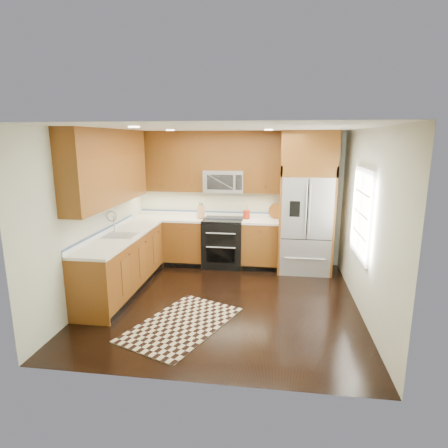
# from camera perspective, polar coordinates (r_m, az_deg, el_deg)

# --- Properties ---
(ground) EXTENTS (4.00, 4.00, 0.00)m
(ground) POSITION_cam_1_polar(r_m,az_deg,el_deg) (5.89, 0.00, -11.71)
(ground) COLOR black
(ground) RESTS_ON ground
(wall_back) EXTENTS (4.00, 0.02, 2.60)m
(wall_back) POSITION_cam_1_polar(r_m,az_deg,el_deg) (7.44, 2.15, 3.92)
(wall_back) COLOR silver
(wall_back) RESTS_ON ground
(wall_left) EXTENTS (0.02, 4.00, 2.60)m
(wall_left) POSITION_cam_1_polar(r_m,az_deg,el_deg) (6.09, -18.99, 1.25)
(wall_left) COLOR silver
(wall_left) RESTS_ON ground
(wall_right) EXTENTS (0.02, 4.00, 2.60)m
(wall_right) POSITION_cam_1_polar(r_m,az_deg,el_deg) (5.58, 20.80, 0.10)
(wall_right) COLOR silver
(wall_right) RESTS_ON ground
(window) EXTENTS (0.04, 1.10, 1.30)m
(window) POSITION_cam_1_polar(r_m,az_deg,el_deg) (5.74, 20.23, 1.52)
(window) COLOR white
(window) RESTS_ON ground
(base_cabinets) EXTENTS (2.85, 3.00, 0.90)m
(base_cabinets) POSITION_cam_1_polar(r_m,az_deg,el_deg) (6.82, -9.27, -4.40)
(base_cabinets) COLOR brown
(base_cabinets) RESTS_ON ground
(countertop) EXTENTS (2.86, 3.01, 0.04)m
(countertop) POSITION_cam_1_polar(r_m,az_deg,el_deg) (6.76, -7.97, -0.37)
(countertop) COLOR white
(countertop) RESTS_ON base_cabinets
(upper_cabinets) EXTENTS (2.85, 3.00, 1.15)m
(upper_cabinets) POSITION_cam_1_polar(r_m,az_deg,el_deg) (6.69, -8.61, 9.05)
(upper_cabinets) COLOR brown
(upper_cabinets) RESTS_ON ground
(range) EXTENTS (0.76, 0.67, 0.95)m
(range) POSITION_cam_1_polar(r_m,az_deg,el_deg) (7.32, -0.12, -2.86)
(range) COLOR black
(range) RESTS_ON ground
(microwave) EXTENTS (0.76, 0.40, 0.42)m
(microwave) POSITION_cam_1_polar(r_m,az_deg,el_deg) (7.22, 0.02, 6.55)
(microwave) COLOR #B2B2B7
(microwave) RESTS_ON ground
(refrigerator) EXTENTS (0.98, 0.75, 2.60)m
(refrigerator) POSITION_cam_1_polar(r_m,az_deg,el_deg) (7.06, 12.41, 3.18)
(refrigerator) COLOR #B2B2B7
(refrigerator) RESTS_ON ground
(sink_faucet) EXTENTS (0.54, 0.44, 0.37)m
(sink_faucet) POSITION_cam_1_polar(r_m,az_deg,el_deg) (6.24, -15.68, -1.15)
(sink_faucet) COLOR #B2B2B7
(sink_faucet) RESTS_ON countertop
(rug) EXTENTS (1.54, 1.89, 0.01)m
(rug) POSITION_cam_1_polar(r_m,az_deg,el_deg) (5.26, -6.45, -14.92)
(rug) COLOR black
(rug) RESTS_ON ground
(knife_block) EXTENTS (0.12, 0.16, 0.31)m
(knife_block) POSITION_cam_1_polar(r_m,az_deg,el_deg) (7.29, -3.52, 1.85)
(knife_block) COLOR tan
(knife_block) RESTS_ON countertop
(utensil_crock) EXTENTS (0.14, 0.14, 0.36)m
(utensil_crock) POSITION_cam_1_polar(r_m,az_deg,el_deg) (7.23, 3.43, 1.74)
(utensil_crock) COLOR maroon
(utensil_crock) RESTS_ON countertop
(cutting_board) EXTENTS (0.40, 0.40, 0.02)m
(cutting_board) POSITION_cam_1_polar(r_m,az_deg,el_deg) (7.36, 7.86, 0.94)
(cutting_board) COLOR brown
(cutting_board) RESTS_ON countertop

